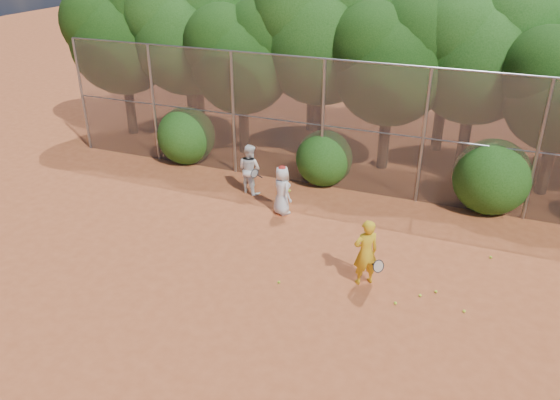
% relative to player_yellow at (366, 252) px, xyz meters
% --- Properties ---
extents(ground, '(80.00, 80.00, 0.00)m').
position_rel_player_yellow_xyz_m(ground, '(-1.56, -1.29, -0.81)').
color(ground, '#A94C26').
rests_on(ground, ground).
extents(fence_back, '(20.05, 0.09, 4.03)m').
position_rel_player_yellow_xyz_m(fence_back, '(-1.68, 4.71, 1.24)').
color(fence_back, gray).
rests_on(fence_back, ground).
extents(tree_0, '(4.38, 3.81, 6.00)m').
position_rel_player_yellow_xyz_m(tree_0, '(-11.00, 6.75, 3.12)').
color(tree_0, black).
rests_on(tree_0, ground).
extents(tree_1, '(4.64, 4.03, 6.35)m').
position_rel_player_yellow_xyz_m(tree_1, '(-8.50, 7.25, 3.35)').
color(tree_1, black).
rests_on(tree_1, ground).
extents(tree_2, '(3.99, 3.47, 5.47)m').
position_rel_player_yellow_xyz_m(tree_2, '(-6.01, 6.55, 2.77)').
color(tree_2, black).
rests_on(tree_2, ground).
extents(tree_3, '(4.89, 4.26, 6.70)m').
position_rel_player_yellow_xyz_m(tree_3, '(-3.50, 7.55, 3.58)').
color(tree_3, black).
rests_on(tree_3, ground).
extents(tree_4, '(4.19, 3.64, 5.73)m').
position_rel_player_yellow_xyz_m(tree_4, '(-1.00, 6.95, 2.94)').
color(tree_4, black).
rests_on(tree_4, ground).
extents(tree_5, '(4.51, 3.92, 6.17)m').
position_rel_player_yellow_xyz_m(tree_5, '(1.50, 7.75, 3.23)').
color(tree_5, black).
rests_on(tree_5, ground).
extents(tree_9, '(4.83, 4.20, 6.62)m').
position_rel_player_yellow_xyz_m(tree_9, '(-9.50, 9.55, 3.52)').
color(tree_9, black).
rests_on(tree_9, ground).
extents(tree_10, '(5.15, 4.48, 7.06)m').
position_rel_player_yellow_xyz_m(tree_10, '(-4.49, 9.76, 3.81)').
color(tree_10, black).
rests_on(tree_10, ground).
extents(tree_11, '(4.64, 4.03, 6.35)m').
position_rel_player_yellow_xyz_m(tree_11, '(0.50, 9.35, 3.35)').
color(tree_11, black).
rests_on(tree_11, ground).
extents(bush_0, '(2.00, 2.00, 2.00)m').
position_rel_player_yellow_xyz_m(bush_0, '(-7.56, 5.01, 0.19)').
color(bush_0, '#1A4711').
rests_on(bush_0, ground).
extents(bush_1, '(1.80, 1.80, 1.80)m').
position_rel_player_yellow_xyz_m(bush_1, '(-2.56, 5.01, 0.09)').
color(bush_1, '#1A4711').
rests_on(bush_1, ground).
extents(bush_2, '(2.20, 2.20, 2.20)m').
position_rel_player_yellow_xyz_m(bush_2, '(2.44, 5.01, 0.29)').
color(bush_2, '#1A4711').
rests_on(bush_2, ground).
extents(player_yellow, '(0.85, 0.69, 1.63)m').
position_rel_player_yellow_xyz_m(player_yellow, '(0.00, 0.00, 0.00)').
color(player_yellow, gold).
rests_on(player_yellow, ground).
extents(player_teen, '(0.84, 0.80, 1.47)m').
position_rel_player_yellow_xyz_m(player_teen, '(-3.01, 2.51, -0.08)').
color(player_teen, white).
rests_on(player_teen, ground).
extents(player_white, '(0.93, 0.86, 1.56)m').
position_rel_player_yellow_xyz_m(player_white, '(-4.44, 3.44, -0.03)').
color(player_white, white).
rests_on(player_white, ground).
extents(ball_0, '(0.07, 0.07, 0.07)m').
position_rel_player_yellow_xyz_m(ball_0, '(2.27, -0.29, -0.78)').
color(ball_0, '#C4E82A').
rests_on(ball_0, ground).
extents(ball_1, '(0.07, 0.07, 0.07)m').
position_rel_player_yellow_xyz_m(ball_1, '(1.62, 0.21, -0.78)').
color(ball_1, '#C4E82A').
rests_on(ball_1, ground).
extents(ball_2, '(0.07, 0.07, 0.07)m').
position_rel_player_yellow_xyz_m(ball_2, '(0.85, -0.55, -0.78)').
color(ball_2, '#C4E82A').
rests_on(ball_2, ground).
extents(ball_3, '(0.07, 0.07, 0.07)m').
position_rel_player_yellow_xyz_m(ball_3, '(1.31, -0.07, -0.78)').
color(ball_3, '#C4E82A').
rests_on(ball_3, ground).
extents(ball_4, '(0.07, 0.07, 0.07)m').
position_rel_player_yellow_xyz_m(ball_4, '(-1.80, -0.76, -0.78)').
color(ball_4, '#C4E82A').
rests_on(ball_4, ground).
extents(ball_5, '(0.07, 0.07, 0.07)m').
position_rel_player_yellow_xyz_m(ball_5, '(2.70, 2.17, -0.78)').
color(ball_5, '#C4E82A').
rests_on(ball_5, ground).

